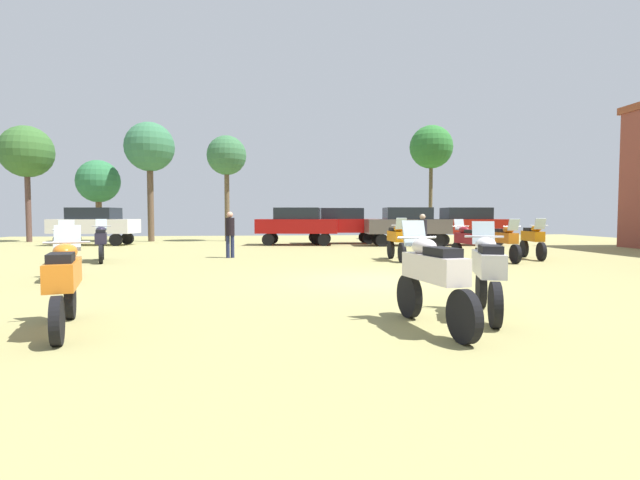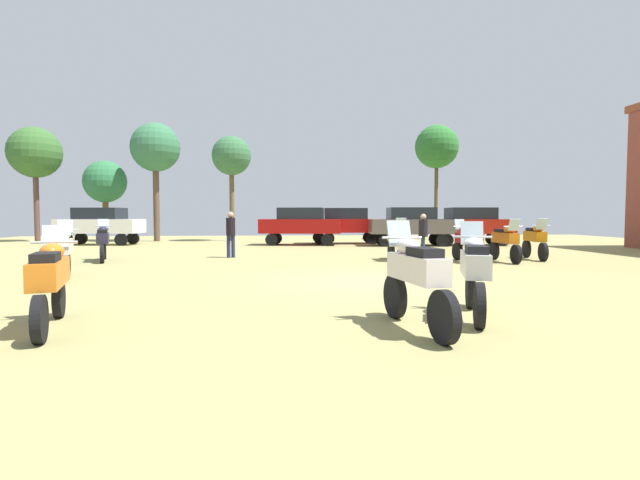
{
  "view_description": "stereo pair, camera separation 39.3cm",
  "coord_description": "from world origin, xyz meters",
  "px_view_note": "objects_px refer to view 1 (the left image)",
  "views": [
    {
      "loc": [
        -2.4,
        -11.17,
        1.61
      ],
      "look_at": [
        -0.68,
        5.8,
        0.71
      ],
      "focal_mm": 26.34,
      "sensor_mm": 36.0,
      "label": 1
    },
    {
      "loc": [
        -2.01,
        -11.21,
        1.61
      ],
      "look_at": [
        -0.68,
        5.8,
        0.71
      ],
      "focal_mm": 26.34,
      "sensor_mm": 36.0,
      "label": 2
    }
  ],
  "objects_px": {
    "motorcycle_6": "(64,279)",
    "car_1": "(466,223)",
    "tree_2": "(150,148)",
    "tree_4": "(26,152)",
    "car_3": "(297,223)",
    "tree_5": "(431,148)",
    "motorcycle_1": "(65,251)",
    "motorcycle_12": "(533,239)",
    "car_4": "(341,223)",
    "person_2": "(422,232)",
    "motorcycle_9": "(468,241)",
    "car_2": "(407,223)",
    "motorcycle_5": "(504,240)",
    "tree_3": "(227,157)",
    "car_5": "(94,223)",
    "motorcycle_4": "(488,270)",
    "motorcycle_8": "(433,276)",
    "person_1": "(230,231)",
    "tree_1": "(98,182)",
    "motorcycle_10": "(396,240)",
    "motorcycle_7": "(101,241)"
  },
  "relations": [
    {
      "from": "motorcycle_8",
      "to": "tree_3",
      "type": "relative_size",
      "value": 0.34
    },
    {
      "from": "person_1",
      "to": "person_2",
      "type": "height_order",
      "value": "person_1"
    },
    {
      "from": "motorcycle_6",
      "to": "car_1",
      "type": "distance_m",
      "value": 21.79
    },
    {
      "from": "motorcycle_6",
      "to": "motorcycle_12",
      "type": "relative_size",
      "value": 0.98
    },
    {
      "from": "motorcycle_4",
      "to": "tree_4",
      "type": "bearing_deg",
      "value": 145.81
    },
    {
      "from": "motorcycle_12",
      "to": "car_2",
      "type": "height_order",
      "value": "car_2"
    },
    {
      "from": "motorcycle_6",
      "to": "motorcycle_10",
      "type": "relative_size",
      "value": 1.01
    },
    {
      "from": "car_2",
      "to": "car_1",
      "type": "bearing_deg",
      "value": -85.25
    },
    {
      "from": "motorcycle_5",
      "to": "tree_1",
      "type": "relative_size",
      "value": 0.46
    },
    {
      "from": "tree_1",
      "to": "tree_4",
      "type": "bearing_deg",
      "value": -173.61
    },
    {
      "from": "motorcycle_1",
      "to": "car_3",
      "type": "bearing_deg",
      "value": 46.42
    },
    {
      "from": "car_1",
      "to": "tree_4",
      "type": "relative_size",
      "value": 0.63
    },
    {
      "from": "motorcycle_6",
      "to": "motorcycle_12",
      "type": "xyz_separation_m",
      "value": [
        12.32,
        9.45,
        0.02
      ]
    },
    {
      "from": "motorcycle_1",
      "to": "tree_3",
      "type": "height_order",
      "value": "tree_3"
    },
    {
      "from": "motorcycle_7",
      "to": "car_2",
      "type": "relative_size",
      "value": 0.48
    },
    {
      "from": "car_1",
      "to": "tree_3",
      "type": "xyz_separation_m",
      "value": [
        -13.07,
        5.44,
        4.04
      ]
    },
    {
      "from": "motorcycle_6",
      "to": "tree_2",
      "type": "height_order",
      "value": "tree_2"
    },
    {
      "from": "person_1",
      "to": "tree_1",
      "type": "distance_m",
      "value": 15.55
    },
    {
      "from": "tree_2",
      "to": "tree_4",
      "type": "distance_m",
      "value": 7.15
    },
    {
      "from": "motorcycle_12",
      "to": "car_3",
      "type": "relative_size",
      "value": 0.49
    },
    {
      "from": "motorcycle_8",
      "to": "car_3",
      "type": "distance_m",
      "value": 18.84
    },
    {
      "from": "motorcycle_10",
      "to": "car_3",
      "type": "distance_m",
      "value": 9.5
    },
    {
      "from": "car_2",
      "to": "car_3",
      "type": "distance_m",
      "value": 5.83
    },
    {
      "from": "motorcycle_5",
      "to": "motorcycle_10",
      "type": "distance_m",
      "value": 3.69
    },
    {
      "from": "motorcycle_9",
      "to": "car_2",
      "type": "xyz_separation_m",
      "value": [
        0.37,
        8.58,
        0.45
      ]
    },
    {
      "from": "car_3",
      "to": "tree_5",
      "type": "height_order",
      "value": "tree_5"
    },
    {
      "from": "car_2",
      "to": "tree_4",
      "type": "height_order",
      "value": "tree_4"
    },
    {
      "from": "motorcycle_12",
      "to": "tree_5",
      "type": "bearing_deg",
      "value": -85.56
    },
    {
      "from": "motorcycle_5",
      "to": "car_1",
      "type": "bearing_deg",
      "value": -104.25
    },
    {
      "from": "tree_5",
      "to": "tree_2",
      "type": "bearing_deg",
      "value": -178.2
    },
    {
      "from": "motorcycle_5",
      "to": "motorcycle_9",
      "type": "height_order",
      "value": "motorcycle_5"
    },
    {
      "from": "car_3",
      "to": "motorcycle_4",
      "type": "bearing_deg",
      "value": -164.94
    },
    {
      "from": "motorcycle_6",
      "to": "tree_3",
      "type": "height_order",
      "value": "tree_3"
    },
    {
      "from": "motorcycle_10",
      "to": "tree_3",
      "type": "bearing_deg",
      "value": -62.46
    },
    {
      "from": "motorcycle_9",
      "to": "tree_3",
      "type": "relative_size",
      "value": 0.34
    },
    {
      "from": "car_5",
      "to": "car_4",
      "type": "bearing_deg",
      "value": -83.2
    },
    {
      "from": "motorcycle_1",
      "to": "tree_4",
      "type": "distance_m",
      "value": 20.6
    },
    {
      "from": "motorcycle_9",
      "to": "motorcycle_12",
      "type": "height_order",
      "value": "motorcycle_12"
    },
    {
      "from": "motorcycle_6",
      "to": "car_5",
      "type": "bearing_deg",
      "value": 91.72
    },
    {
      "from": "motorcycle_9",
      "to": "motorcycle_4",
      "type": "bearing_deg",
      "value": -117.93
    },
    {
      "from": "car_2",
      "to": "tree_2",
      "type": "relative_size",
      "value": 0.61
    },
    {
      "from": "motorcycle_1",
      "to": "tree_5",
      "type": "relative_size",
      "value": 0.28
    },
    {
      "from": "tree_1",
      "to": "tree_2",
      "type": "relative_size",
      "value": 0.69
    },
    {
      "from": "motorcycle_8",
      "to": "car_5",
      "type": "height_order",
      "value": "car_5"
    },
    {
      "from": "motorcycle_1",
      "to": "person_2",
      "type": "distance_m",
      "value": 11.74
    },
    {
      "from": "tree_5",
      "to": "motorcycle_7",
      "type": "bearing_deg",
      "value": -140.63
    },
    {
      "from": "motorcycle_12",
      "to": "car_4",
      "type": "distance_m",
      "value": 11.48
    },
    {
      "from": "motorcycle_12",
      "to": "tree_4",
      "type": "height_order",
      "value": "tree_4"
    },
    {
      "from": "motorcycle_7",
      "to": "tree_1",
      "type": "height_order",
      "value": "tree_1"
    },
    {
      "from": "person_2",
      "to": "tree_2",
      "type": "bearing_deg",
      "value": 64.75
    }
  ]
}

